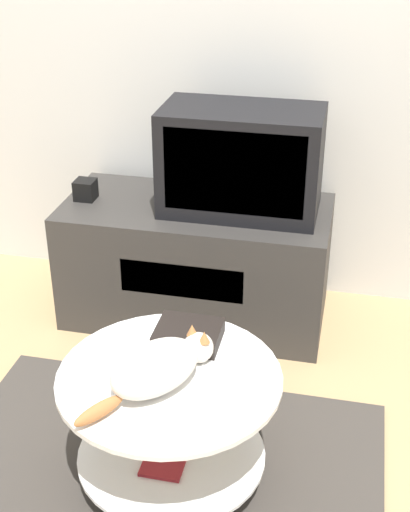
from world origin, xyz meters
TOP-DOWN VIEW (x-y plane):
  - ground_plane at (0.00, 0.00)m, footprint 12.00×12.00m
  - wall_back at (0.00, 1.41)m, footprint 8.00×0.05m
  - rug at (0.00, 0.00)m, footprint 1.52×1.06m
  - tv_stand at (-0.11, 1.05)m, footprint 1.18×0.56m
  - tv at (0.08, 1.06)m, footprint 0.66×0.36m
  - speaker at (-0.61, 1.02)m, footprint 0.09×0.09m
  - coffee_table at (0.05, 0.01)m, footprint 0.72×0.72m
  - dvd_box at (0.06, 0.20)m, footprint 0.22×0.18m
  - cat at (0.03, -0.04)m, footprint 0.35×0.47m

SIDE VIEW (x-z plane):
  - ground_plane at x=0.00m, z-range 0.00..0.00m
  - rug at x=0.00m, z-range 0.00..0.02m
  - tv_stand at x=-0.11m, z-range 0.00..0.55m
  - coffee_table at x=0.05m, z-range 0.07..0.50m
  - dvd_box at x=0.06m, z-range 0.44..0.50m
  - cat at x=0.03m, z-range 0.44..0.58m
  - speaker at x=-0.61m, z-range 0.55..0.64m
  - tv at x=0.08m, z-range 0.55..1.00m
  - wall_back at x=0.00m, z-range 0.00..2.60m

